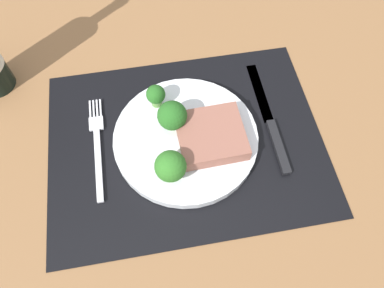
{
  "coord_description": "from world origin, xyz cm",
  "views": [
    {
      "loc": [
        -4.05,
        -29.31,
        53.18
      ],
      "look_at": [
        0.77,
        -1.66,
        1.9
      ],
      "focal_mm": 33.99,
      "sensor_mm": 36.0,
      "label": 1
    }
  ],
  "objects_px": {
    "steak": "(211,136)",
    "fork": "(97,146)",
    "knife": "(271,124)",
    "plate": "(186,138)"
  },
  "relations": [
    {
      "from": "steak",
      "to": "fork",
      "type": "bearing_deg",
      "value": 171.38
    },
    {
      "from": "plate",
      "to": "steak",
      "type": "height_order",
      "value": "steak"
    },
    {
      "from": "plate",
      "to": "fork",
      "type": "relative_size",
      "value": 1.24
    },
    {
      "from": "fork",
      "to": "knife",
      "type": "distance_m",
      "value": 0.29
    },
    {
      "from": "fork",
      "to": "knife",
      "type": "bearing_deg",
      "value": 0.67
    },
    {
      "from": "steak",
      "to": "fork",
      "type": "height_order",
      "value": "steak"
    },
    {
      "from": "plate",
      "to": "steak",
      "type": "relative_size",
      "value": 2.28
    },
    {
      "from": "steak",
      "to": "knife",
      "type": "height_order",
      "value": "steak"
    },
    {
      "from": "steak",
      "to": "fork",
      "type": "distance_m",
      "value": 0.19
    },
    {
      "from": "fork",
      "to": "knife",
      "type": "xyz_separation_m",
      "value": [
        0.29,
        -0.01,
        0.0
      ]
    }
  ]
}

